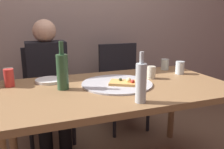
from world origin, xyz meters
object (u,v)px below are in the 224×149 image
(wine_bottle, at_px, (62,71))
(chair_left, at_px, (48,87))
(plate_stack, at_px, (49,80))
(tumbler_far, at_px, (180,68))
(guest_in_sweater, at_px, (48,79))
(tumbler_near, at_px, (151,72))
(pizza_tray, at_px, (117,84))
(short_glass, at_px, (9,75))
(soda_can, at_px, (9,78))
(pizza_slice_last, at_px, (126,83))
(chair_right, at_px, (122,80))
(dining_table, at_px, (118,96))
(wine_glass, at_px, (165,64))
(beer_bottle, at_px, (140,82))

(wine_bottle, xyz_separation_m, chair_left, (-0.04, 0.78, -0.33))
(plate_stack, bearing_deg, wine_bottle, -73.09)
(tumbler_far, distance_m, guest_in_sweater, 1.17)
(tumbler_near, xyz_separation_m, plate_stack, (-0.75, 0.19, -0.04))
(pizza_tray, relative_size, short_glass, 4.79)
(soda_can, bearing_deg, wine_bottle, -29.76)
(pizza_slice_last, distance_m, chair_right, 0.95)
(soda_can, bearing_deg, dining_table, -19.64)
(wine_bottle, bearing_deg, dining_table, -9.12)
(pizza_slice_last, bearing_deg, dining_table, 162.33)
(wine_glass, height_order, short_glass, short_glass)
(wine_bottle, distance_m, tumbler_far, 0.99)
(dining_table, xyz_separation_m, beer_bottle, (-0.00, -0.34, 0.19))
(pizza_tray, relative_size, plate_stack, 2.48)
(beer_bottle, bearing_deg, chair_right, 71.63)
(short_glass, relative_size, chair_right, 0.12)
(dining_table, xyz_separation_m, plate_stack, (-0.43, 0.28, 0.08))
(tumbler_near, distance_m, chair_left, 1.07)
(chair_right, bearing_deg, short_glass, 23.39)
(wine_glass, bearing_deg, wine_bottle, -164.27)
(tumbler_far, bearing_deg, pizza_slice_last, -163.81)
(short_glass, bearing_deg, tumbler_near, -14.80)
(plate_stack, bearing_deg, tumbler_far, -7.25)
(pizza_tray, xyz_separation_m, beer_bottle, (-0.01, -0.37, 0.11))
(short_glass, relative_size, plate_stack, 0.52)
(soda_can, xyz_separation_m, guest_in_sweater, (0.30, 0.44, -0.14))
(plate_stack, bearing_deg, pizza_tray, -29.15)
(chair_left, height_order, guest_in_sweater, guest_in_sweater)
(tumbler_far, xyz_separation_m, plate_stack, (-1.05, 0.13, -0.04))
(pizza_tray, distance_m, wine_bottle, 0.39)
(dining_table, distance_m, guest_in_sweater, 0.80)
(guest_in_sweater, bearing_deg, soda_can, 55.85)
(chair_left, bearing_deg, pizza_slice_last, 118.13)
(guest_in_sweater, bearing_deg, pizza_slice_last, 122.99)
(tumbler_near, height_order, chair_right, chair_right)
(beer_bottle, relative_size, chair_right, 0.32)
(short_glass, bearing_deg, beer_bottle, -45.03)
(chair_right, bearing_deg, pizza_tray, 64.77)
(dining_table, xyz_separation_m, tumbler_near, (0.32, 0.10, 0.12))
(pizza_tray, height_order, soda_can, soda_can)
(tumbler_near, xyz_separation_m, guest_in_sweater, (-0.72, 0.59, -0.13))
(beer_bottle, relative_size, plate_stack, 1.41)
(pizza_tray, height_order, guest_in_sweater, guest_in_sweater)
(wine_bottle, xyz_separation_m, chair_right, (0.75, 0.78, -0.33))
(chair_right, bearing_deg, plate_stack, 34.29)
(beer_bottle, relative_size, tumbler_near, 2.95)
(pizza_tray, xyz_separation_m, plate_stack, (-0.44, 0.25, 0.00))
(pizza_tray, height_order, pizza_slice_last, pizza_slice_last)
(tumbler_far, relative_size, chair_right, 0.12)
(wine_bottle, distance_m, chair_right, 1.14)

